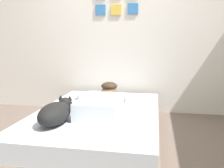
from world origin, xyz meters
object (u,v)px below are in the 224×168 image
at_px(cell_phone, 103,112).
at_px(pillow, 95,95).
at_px(person_lying, 103,102).
at_px(bed, 98,124).
at_px(coffee_cup, 116,98).
at_px(dog, 56,112).

bearing_deg(cell_phone, pillow, 112.15).
distance_m(pillow, person_lying, 0.58).
distance_m(bed, coffee_cup, 0.54).
height_order(person_lying, coffee_cup, person_lying).
bearing_deg(person_lying, cell_phone, -83.93).
distance_m(bed, cell_phone, 0.19).
distance_m(coffee_cup, cell_phone, 0.56).
relative_size(coffee_cup, cell_phone, 0.89).
height_order(dog, coffee_cup, dog).
xyz_separation_m(pillow, person_lying, (0.23, -0.53, 0.05)).
xyz_separation_m(bed, person_lying, (0.06, -0.03, 0.26)).
height_order(bed, coffee_cup, coffee_cup).
distance_m(pillow, cell_phone, 0.62).
bearing_deg(dog, pillow, 82.98).
distance_m(bed, person_lying, 0.27).
bearing_deg(dog, cell_phone, 50.18).
relative_size(person_lying, cell_phone, 6.57).
distance_m(person_lying, cell_phone, 0.11).
height_order(pillow, person_lying, person_lying).
distance_m(person_lying, dog, 0.58).
relative_size(pillow, cell_phone, 3.71).
bearing_deg(pillow, dog, -97.02).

